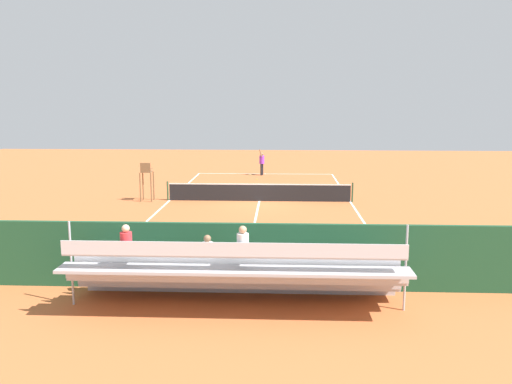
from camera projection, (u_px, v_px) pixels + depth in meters
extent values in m
plane|color=#BC6033|center=(259.00, 201.00, 30.05)|extent=(60.00, 60.00, 0.00)
cube|color=white|center=(265.00, 174.00, 40.87)|extent=(10.00, 0.10, 0.01)
cube|color=white|center=(247.00, 259.00, 19.22)|extent=(10.00, 0.10, 0.01)
cube|color=white|center=(350.00, 202.00, 29.82)|extent=(0.10, 22.00, 0.01)
cube|color=white|center=(170.00, 200.00, 30.27)|extent=(0.10, 22.00, 0.01)
cube|color=white|center=(263.00, 184.00, 36.00)|extent=(7.50, 0.10, 0.01)
cube|color=white|center=(254.00, 226.00, 24.09)|extent=(7.50, 0.10, 0.01)
cube|color=white|center=(259.00, 201.00, 30.05)|extent=(0.10, 12.10, 0.01)
cube|color=white|center=(265.00, 174.00, 40.87)|extent=(0.10, 0.30, 0.01)
cube|color=black|center=(259.00, 193.00, 29.97)|extent=(10.00, 0.02, 0.91)
cube|color=white|center=(259.00, 184.00, 29.89)|extent=(10.00, 0.04, 0.06)
cylinder|color=#2D5133|center=(352.00, 192.00, 29.72)|extent=(0.10, 0.10, 1.07)
cylinder|color=#2D5133|center=(168.00, 191.00, 30.19)|extent=(0.10, 0.10, 1.07)
cube|color=#1E4C2D|center=(240.00, 256.00, 16.10)|extent=(18.00, 0.16, 2.00)
cube|color=#B2B2B7|center=(240.00, 285.00, 15.88)|extent=(9.00, 0.10, 0.45)
cube|color=#B2B2B7|center=(239.00, 283.00, 15.51)|extent=(9.00, 0.80, 0.08)
cube|color=#B2B2B7|center=(240.00, 285.00, 15.91)|extent=(9.00, 0.04, 0.45)
cube|color=silver|center=(238.00, 270.00, 15.34)|extent=(8.60, 0.36, 0.04)
cube|color=silver|center=(238.00, 265.00, 15.13)|extent=(8.60, 0.03, 0.36)
cube|color=#B2B2B7|center=(236.00, 277.00, 14.64)|extent=(9.00, 0.80, 0.08)
cube|color=#B2B2B7|center=(237.00, 279.00, 15.05)|extent=(9.00, 0.04, 0.45)
cube|color=silver|center=(236.00, 263.00, 14.47)|extent=(8.60, 0.36, 0.04)
cube|color=silver|center=(235.00, 258.00, 14.26)|extent=(8.60, 0.03, 0.36)
cube|color=#B2B2B7|center=(233.00, 270.00, 13.78)|extent=(9.00, 0.80, 0.08)
cube|color=#B2B2B7|center=(235.00, 272.00, 14.18)|extent=(9.00, 0.04, 0.45)
cube|color=silver|center=(233.00, 255.00, 13.61)|extent=(8.60, 0.36, 0.04)
cube|color=silver|center=(232.00, 250.00, 13.40)|extent=(8.60, 0.03, 0.36)
cylinder|color=#B2B2B7|center=(406.00, 268.00, 14.38)|extent=(0.06, 0.06, 2.35)
cylinder|color=#B2B2B7|center=(71.00, 263.00, 14.79)|extent=(0.06, 0.06, 2.35)
cube|color=#2D2D33|center=(102.00, 265.00, 15.68)|extent=(0.32, 0.40, 0.12)
cylinder|color=blue|center=(100.00, 256.00, 15.51)|extent=(0.30, 0.30, 0.45)
sphere|color=tan|center=(100.00, 245.00, 15.46)|extent=(0.20, 0.20, 0.20)
cube|color=#2D2D33|center=(243.00, 252.00, 13.76)|extent=(0.32, 0.40, 0.12)
cylinder|color=white|center=(243.00, 242.00, 13.59)|extent=(0.30, 0.30, 0.45)
sphere|color=tan|center=(243.00, 230.00, 13.54)|extent=(0.20, 0.20, 0.20)
cube|color=#2D2D33|center=(208.00, 259.00, 14.67)|extent=(0.32, 0.40, 0.12)
cylinder|color=white|center=(207.00, 250.00, 14.50)|extent=(0.30, 0.30, 0.45)
sphere|color=#8C6647|center=(207.00, 239.00, 14.45)|extent=(0.20, 0.20, 0.20)
cube|color=#2D2D33|center=(128.00, 251.00, 13.89)|extent=(0.32, 0.40, 0.12)
cylinder|color=red|center=(126.00, 241.00, 13.73)|extent=(0.30, 0.30, 0.45)
sphere|color=beige|center=(126.00, 228.00, 13.67)|extent=(0.20, 0.20, 0.20)
cube|color=#2D2D33|center=(207.00, 266.00, 15.54)|extent=(0.32, 0.40, 0.12)
cylinder|color=orange|center=(207.00, 258.00, 15.37)|extent=(0.30, 0.30, 0.45)
sphere|color=tan|center=(206.00, 247.00, 15.32)|extent=(0.20, 0.20, 0.20)
cylinder|color=brown|center=(154.00, 186.00, 30.28)|extent=(0.07, 0.07, 1.60)
cylinder|color=brown|center=(143.00, 186.00, 30.31)|extent=(0.07, 0.07, 1.60)
cylinder|color=brown|center=(151.00, 187.00, 29.69)|extent=(0.07, 0.07, 1.60)
cylinder|color=brown|center=(140.00, 187.00, 29.72)|extent=(0.07, 0.07, 1.60)
cube|color=brown|center=(147.00, 172.00, 29.86)|extent=(0.56, 0.56, 0.06)
cube|color=brown|center=(145.00, 167.00, 29.58)|extent=(0.56, 0.06, 0.48)
cube|color=brown|center=(151.00, 169.00, 29.82)|extent=(0.04, 0.48, 0.04)
cube|color=brown|center=(142.00, 169.00, 29.85)|extent=(0.04, 0.48, 0.04)
cube|color=#234C2D|center=(314.00, 267.00, 16.87)|extent=(1.80, 0.40, 0.05)
cylinder|color=#234C2D|center=(338.00, 274.00, 16.88)|extent=(0.06, 0.06, 0.45)
cylinder|color=#234C2D|center=(290.00, 273.00, 16.95)|extent=(0.06, 0.06, 0.45)
cube|color=#234C2D|center=(315.00, 259.00, 16.65)|extent=(1.80, 0.04, 0.36)
cube|color=#B22D2D|center=(258.00, 276.00, 16.80)|extent=(0.90, 0.36, 0.36)
cylinder|color=black|center=(262.00, 169.00, 40.20)|extent=(0.14, 0.14, 0.85)
cylinder|color=black|center=(261.00, 170.00, 40.00)|extent=(0.14, 0.14, 0.85)
cylinder|color=purple|center=(262.00, 160.00, 39.98)|extent=(0.46, 0.46, 0.60)
sphere|color=#8C6647|center=(262.00, 154.00, 39.91)|extent=(0.22, 0.22, 0.22)
cylinder|color=#8C6647|center=(261.00, 153.00, 39.69)|extent=(0.26, 0.17, 0.55)
cylinder|color=#8C6647|center=(263.00, 159.00, 40.18)|extent=(0.11, 0.11, 0.50)
cylinder|color=black|center=(253.00, 175.00, 40.37)|extent=(0.27, 0.12, 0.03)
torus|color=#D8CC4C|center=(250.00, 174.00, 40.47)|extent=(0.39, 0.39, 0.02)
cylinder|color=white|center=(250.00, 174.00, 40.47)|extent=(0.25, 0.25, 0.00)
sphere|color=#CCDB33|center=(257.00, 179.00, 37.87)|extent=(0.07, 0.07, 0.07)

